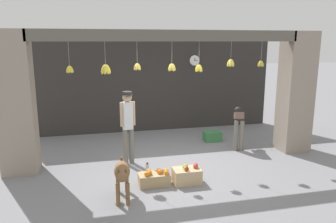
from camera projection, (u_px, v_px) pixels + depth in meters
ground_plane at (172, 164)px, 7.38m from camera, size 60.00×60.00×0.00m
shop_back_wall at (149, 83)px, 9.89m from camera, size 7.71×0.12×2.94m
shop_pillar_left at (16, 103)px, 6.64m from camera, size 0.70×0.60×2.94m
shop_pillar_right at (296, 92)px, 8.07m from camera, size 0.70×0.60×2.94m
storefront_awning at (171, 38)px, 6.90m from camera, size 5.81×0.31×0.92m
dog at (122, 173)px, 5.63m from camera, size 0.32×0.98×0.71m
shopkeeper at (128, 122)px, 7.20m from camera, size 0.34×0.28×1.65m
worker_stooping at (239, 123)px, 8.35m from camera, size 0.43×0.75×1.00m
fruit_crate_oranges at (154, 178)px, 6.28m from camera, size 0.59×0.33×0.31m
fruit_crate_apples at (187, 175)px, 6.36m from camera, size 0.53×0.37×0.38m
produce_box_green at (212, 136)px, 9.04m from camera, size 0.46×0.32×0.27m
water_bottle at (147, 170)px, 6.67m from camera, size 0.07×0.07×0.30m
wall_clock at (195, 60)px, 9.99m from camera, size 0.33×0.03×0.33m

